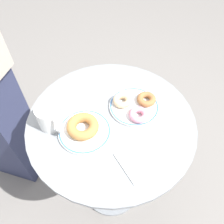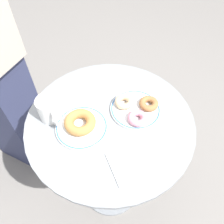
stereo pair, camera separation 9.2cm
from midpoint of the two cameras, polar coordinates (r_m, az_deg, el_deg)
The scene contains 10 objects.
ground_plane at distance 1.60m, azimuth 1.41°, elevation -18.50°, with size 7.00×7.00×0.02m, color gray.
cafe_table at distance 1.11m, azimuth 1.95°, elevation -9.48°, with size 0.67×0.67×0.76m.
plate_left at distance 0.88m, azimuth -4.63°, elevation -3.97°, with size 0.20×0.20×0.01m.
plate_right at distance 0.94m, azimuth 8.73°, elevation 0.36°, with size 0.20×0.20×0.01m.
donut_old_fashioned at distance 0.87m, azimuth -4.99°, elevation -2.74°, with size 0.12×0.12×0.04m, color #BC7F42.
donut_cinnamon at distance 0.95m, azimuth 11.88°, elevation 1.89°, with size 0.08×0.08×0.03m, color #A36B3D.
donut_glazed at distance 0.94m, azimuth 5.82°, elevation 2.36°, with size 0.08×0.08×0.03m, color #E0B789.
donut_pink_frosted at distance 0.89m, azimuth 9.32°, elevation -1.69°, with size 0.08×0.08×0.03m, color pink.
paper_napkin at distance 0.81m, azimuth 7.16°, elevation -13.02°, with size 0.12×0.13×0.01m, color white.
coffee_mug at distance 0.90m, azimuth -12.46°, elevation 0.45°, with size 0.09×0.13×0.10m.
Camera 2 is at (-0.22, -0.48, 1.50)m, focal length 36.74 mm.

